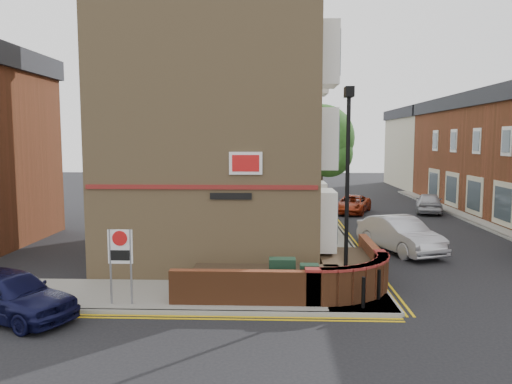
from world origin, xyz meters
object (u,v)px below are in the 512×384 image
object	(u,v)px
lamppost	(347,193)
utility_cabinet_large	(282,278)
zone_sign	(120,253)
silver_car_near	(400,235)
navy_hatchback	(9,294)

from	to	relation	value
lamppost	utility_cabinet_large	world-z (taller)	lamppost
utility_cabinet_large	lamppost	bearing A→B (deg)	-3.01
lamppost	zone_sign	xyz separation A→B (m)	(-6.60, -0.70, -1.70)
silver_car_near	navy_hatchback	bearing A→B (deg)	-166.89
lamppost	utility_cabinet_large	bearing A→B (deg)	176.99
utility_cabinet_large	zone_sign	bearing A→B (deg)	-170.31
lamppost	zone_sign	bearing A→B (deg)	-173.93
utility_cabinet_large	zone_sign	size ratio (longest dim) A/B	0.55
lamppost	navy_hatchback	size ratio (longest dim) A/B	1.55
lamppost	navy_hatchback	xyz separation A→B (m)	(-9.39, -1.70, -2.65)
silver_car_near	zone_sign	bearing A→B (deg)	-163.50
navy_hatchback	silver_car_near	world-z (taller)	silver_car_near
utility_cabinet_large	navy_hatchback	world-z (taller)	navy_hatchback
utility_cabinet_large	navy_hatchback	bearing A→B (deg)	-166.48
navy_hatchback	silver_car_near	size ratio (longest dim) A/B	0.87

